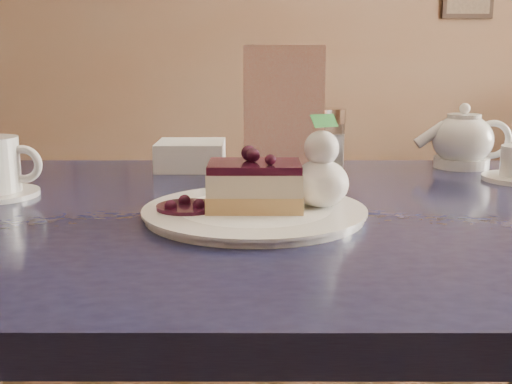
{
  "coord_description": "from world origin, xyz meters",
  "views": [
    {
      "loc": [
        -0.24,
        -0.85,
        1.02
      ],
      "look_at": [
        -0.22,
        -0.07,
        0.85
      ],
      "focal_mm": 45.0,
      "sensor_mm": 36.0,
      "label": 1
    }
  ],
  "objects_px": {
    "tea_set": "(473,146)",
    "cheesecake_slice": "(254,186)",
    "main_table": "(255,263)",
    "dessert_plate": "(255,213)"
  },
  "relations": [
    {
      "from": "dessert_plate",
      "to": "tea_set",
      "type": "height_order",
      "value": "tea_set"
    },
    {
      "from": "main_table",
      "to": "cheesecake_slice",
      "type": "relative_size",
      "value": 9.99
    },
    {
      "from": "main_table",
      "to": "dessert_plate",
      "type": "relative_size",
      "value": 4.39
    },
    {
      "from": "dessert_plate",
      "to": "tea_set",
      "type": "xyz_separation_m",
      "value": [
        0.43,
        0.35,
        0.04
      ]
    },
    {
      "from": "tea_set",
      "to": "cheesecake_slice",
      "type": "bearing_deg",
      "value": -140.4
    },
    {
      "from": "dessert_plate",
      "to": "cheesecake_slice",
      "type": "xyz_separation_m",
      "value": [
        -0.0,
        0.0,
        0.04
      ]
    },
    {
      "from": "main_table",
      "to": "dessert_plate",
      "type": "bearing_deg",
      "value": -90.0
    },
    {
      "from": "cheesecake_slice",
      "to": "dessert_plate",
      "type": "bearing_deg",
      "value": -5.37
    },
    {
      "from": "cheesecake_slice",
      "to": "tea_set",
      "type": "bearing_deg",
      "value": 41.36
    },
    {
      "from": "main_table",
      "to": "tea_set",
      "type": "height_order",
      "value": "tea_set"
    }
  ]
}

